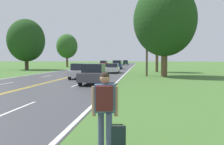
# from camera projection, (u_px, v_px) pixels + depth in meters

# --- Properties ---
(hitchhiker_person) EXTENTS (0.60, 0.43, 1.77)m
(hitchhiker_person) POSITION_uv_depth(u_px,v_px,m) (105.00, 103.00, 5.29)
(hitchhiker_person) COLOR #475175
(hitchhiker_person) RESTS_ON ground
(suitcase) EXTENTS (0.43, 0.17, 0.61)m
(suitcase) POSITION_uv_depth(u_px,v_px,m) (116.00, 138.00, 5.31)
(suitcase) COLOR #19282D
(suitcase) RESTS_ON ground
(utility_pole_midground) EXTENTS (1.80, 0.24, 9.26)m
(utility_pole_midground) POSITION_uv_depth(u_px,v_px,m) (147.00, 36.00, 28.29)
(utility_pole_midground) COLOR brown
(utility_pole_midground) RESTS_ON ground
(tree_left_verge) EXTENTS (7.11, 7.11, 9.76)m
(tree_left_verge) POSITION_uv_depth(u_px,v_px,m) (26.00, 40.00, 45.67)
(tree_left_verge) COLOR #473828
(tree_left_verge) RESTS_ON ground
(tree_behind_sign) EXTENTS (7.39, 7.39, 10.89)m
(tree_behind_sign) POSITION_uv_depth(u_px,v_px,m) (165.00, 20.00, 27.91)
(tree_behind_sign) COLOR brown
(tree_behind_sign) RESTS_ON ground
(tree_mid_treeline) EXTENTS (5.57, 5.57, 8.70)m
(tree_mid_treeline) POSITION_uv_depth(u_px,v_px,m) (67.00, 46.00, 62.74)
(tree_mid_treeline) COLOR brown
(tree_mid_treeline) RESTS_ON ground
(tree_right_cluster) EXTENTS (4.42, 4.42, 8.60)m
(tree_right_cluster) POSITION_uv_depth(u_px,v_px,m) (157.00, 34.00, 37.38)
(tree_right_cluster) COLOR brown
(tree_right_cluster) RESTS_ON ground
(car_dark_grey_sedan_approaching) EXTENTS (1.85, 3.95, 1.68)m
(car_dark_grey_sedan_approaching) POSITION_uv_depth(u_px,v_px,m) (94.00, 74.00, 19.30)
(car_dark_grey_sedan_approaching) COLOR black
(car_dark_grey_sedan_approaching) RESTS_ON ground
(car_silver_sedan_mid_near) EXTENTS (1.80, 4.45, 1.59)m
(car_silver_sedan_mid_near) POSITION_uv_depth(u_px,v_px,m) (81.00, 71.00, 25.23)
(car_silver_sedan_mid_near) COLOR black
(car_silver_sedan_mid_near) RESTS_ON ground
(car_white_sedan_mid_far) EXTENTS (1.96, 4.77, 1.42)m
(car_white_sedan_mid_far) POSITION_uv_depth(u_px,v_px,m) (113.00, 68.00, 35.20)
(car_white_sedan_mid_far) COLOR black
(car_white_sedan_mid_far) RESTS_ON ground
(car_dark_blue_suv_receding) EXTENTS (1.87, 4.25, 1.81)m
(car_dark_blue_suv_receding) POSITION_uv_depth(u_px,v_px,m) (117.00, 64.00, 49.12)
(car_dark_blue_suv_receding) COLOR black
(car_dark_blue_suv_receding) RESTS_ON ground
(car_red_suv_distant) EXTENTS (1.79, 4.83, 1.63)m
(car_red_suv_distant) POSITION_uv_depth(u_px,v_px,m) (104.00, 63.00, 67.06)
(car_red_suv_distant) COLOR black
(car_red_suv_distant) RESTS_ON ground
(car_dark_green_van_horizon) EXTENTS (1.76, 4.13, 1.69)m
(car_dark_green_van_horizon) POSITION_uv_depth(u_px,v_px,m) (126.00, 63.00, 81.76)
(car_dark_green_van_horizon) COLOR black
(car_dark_green_van_horizon) RESTS_ON ground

